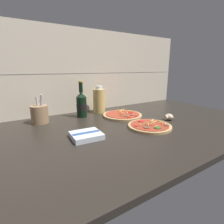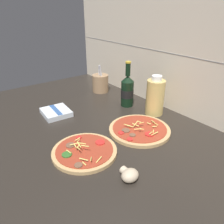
# 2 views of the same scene
# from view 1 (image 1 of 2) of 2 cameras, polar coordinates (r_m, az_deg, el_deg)

# --- Properties ---
(counter_slab) EXTENTS (1.60, 0.90, 0.03)m
(counter_slab) POSITION_cam_1_polar(r_m,az_deg,el_deg) (0.99, 6.75, -4.88)
(counter_slab) COLOR #28231E
(counter_slab) RESTS_ON ground
(tile_backsplash) EXTENTS (1.60, 0.01, 0.60)m
(tile_backsplash) POSITION_cam_1_polar(r_m,az_deg,el_deg) (1.32, -5.70, 12.58)
(tile_backsplash) COLOR beige
(tile_backsplash) RESTS_ON ground
(pizza_near) EXTENTS (0.23, 0.23, 0.05)m
(pizza_near) POSITION_cam_1_polar(r_m,az_deg,el_deg) (0.96, 12.18, -4.48)
(pizza_near) COLOR tan
(pizza_near) RESTS_ON counter_slab
(pizza_far) EXTENTS (0.25, 0.25, 0.05)m
(pizza_far) POSITION_cam_1_polar(r_m,az_deg,el_deg) (1.16, 3.45, -0.99)
(pizza_far) COLOR tan
(pizza_far) RESTS_ON counter_slab
(beer_bottle) EXTENTS (0.07, 0.07, 0.23)m
(beer_bottle) POSITION_cam_1_polar(r_m,az_deg,el_deg) (1.14, -9.93, 2.50)
(beer_bottle) COLOR black
(beer_bottle) RESTS_ON counter_slab
(oil_bottle) EXTENTS (0.09, 0.09, 0.19)m
(oil_bottle) POSITION_cam_1_polar(r_m,az_deg,el_deg) (1.24, -4.24, 3.78)
(oil_bottle) COLOR #D6B766
(oil_bottle) RESTS_ON counter_slab
(mushroom_left) EXTENTS (0.06, 0.06, 0.04)m
(mushroom_left) POSITION_cam_1_polar(r_m,az_deg,el_deg) (1.12, 18.03, -1.54)
(mushroom_left) COLOR beige
(mushroom_left) RESTS_ON counter_slab
(utensil_crock) EXTENTS (0.10, 0.10, 0.17)m
(utensil_crock) POSITION_cam_1_polar(r_m,az_deg,el_deg) (1.09, -22.54, -0.60)
(utensil_crock) COLOR #9E7A56
(utensil_crock) RESTS_ON counter_slab
(dish_towel) EXTENTS (0.14, 0.13, 0.03)m
(dish_towel) POSITION_cam_1_polar(r_m,az_deg,el_deg) (0.81, -8.38, -7.55)
(dish_towel) COLOR silver
(dish_towel) RESTS_ON counter_slab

